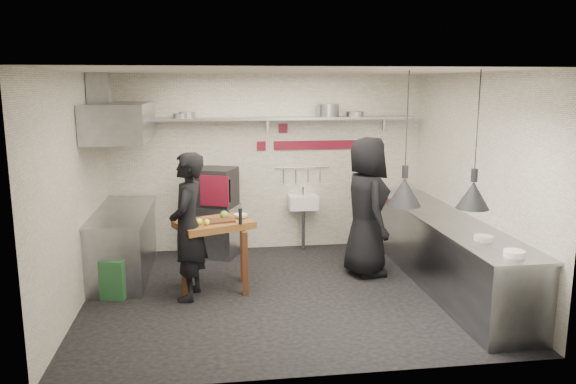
{
  "coord_description": "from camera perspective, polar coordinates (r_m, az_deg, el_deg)",
  "views": [
    {
      "loc": [
        -0.9,
        -6.78,
        2.66
      ],
      "look_at": [
        0.08,
        0.3,
        1.27
      ],
      "focal_mm": 35.0,
      "sensor_mm": 36.0,
      "label": 1
    }
  ],
  "objects": [
    {
      "name": "hand_sink",
      "position": [
        9.02,
        1.54,
        -1.03
      ],
      "size": [
        0.46,
        0.34,
        0.22
      ],
      "primitive_type": "cube",
      "color": "white",
      "rests_on": "wall_back"
    },
    {
      "name": "chef_left",
      "position": [
        7.03,
        -10.14,
        -3.49
      ],
      "size": [
        0.55,
        0.74,
        1.84
      ],
      "primitive_type": "imported",
      "rotation": [
        0.0,
        0.0,
        -1.75
      ],
      "color": "black",
      "rests_on": "floor"
    },
    {
      "name": "cutting_board",
      "position": [
        7.23,
        -6.96,
        -2.9
      ],
      "size": [
        0.41,
        0.33,
        0.02
      ],
      "primitive_type": "cube",
      "rotation": [
        0.0,
        0.0,
        0.22
      ],
      "color": "#4E2B17",
      "rests_on": "prep_table"
    },
    {
      "name": "veg_ball",
      "position": [
        7.37,
        -6.5,
        -2.33
      ],
      "size": [
        0.15,
        0.15,
        0.11
      ],
      "primitive_type": "sphere",
      "rotation": [
        0.0,
        0.0,
        -0.42
      ],
      "color": "olive",
      "rests_on": "prep_table"
    },
    {
      "name": "pan_right",
      "position": [
        9.0,
        6.83,
        7.88
      ],
      "size": [
        0.29,
        0.29,
        0.08
      ],
      "primitive_type": "cylinder",
      "rotation": [
        0.0,
        0.0,
        0.04
      ],
      "color": "gray",
      "rests_on": "back_shelf"
    },
    {
      "name": "steel_tray",
      "position": [
        7.33,
        -9.56,
        -2.76
      ],
      "size": [
        0.19,
        0.13,
        0.03
      ],
      "primitive_type": "cube",
      "rotation": [
        0.0,
        0.0,
        0.04
      ],
      "color": "gray",
      "rests_on": "prep_table"
    },
    {
      "name": "hood_duct",
      "position": [
        7.96,
        -18.66,
        9.65
      ],
      "size": [
        0.28,
        0.28,
        0.5
      ],
      "primitive_type": "cube",
      "color": "gray",
      "rests_on": "ceiling"
    },
    {
      "name": "sink_tap",
      "position": [
        8.98,
        1.54,
        0.1
      ],
      "size": [
        0.03,
        0.03,
        0.14
      ],
      "primitive_type": "cylinder",
      "color": "gray",
      "rests_on": "hand_sink"
    },
    {
      "name": "green_bin",
      "position": [
        7.47,
        -17.12,
        -8.33
      ],
      "size": [
        0.37,
        0.37,
        0.5
      ],
      "primitive_type": "cube",
      "rotation": [
        0.0,
        0.0,
        -0.26
      ],
      "color": "#23582F",
      "rests_on": "floor"
    },
    {
      "name": "floor",
      "position": [
        7.34,
        -0.31,
        -10.25
      ],
      "size": [
        5.0,
        5.0,
        0.0
      ],
      "primitive_type": "plane",
      "color": "black",
      "rests_on": "ground"
    },
    {
      "name": "pan_mid_left",
      "position": [
        8.72,
        -10.81,
        7.63
      ],
      "size": [
        0.25,
        0.25,
        0.07
      ],
      "primitive_type": "cylinder",
      "rotation": [
        0.0,
        0.0,
        -0.02
      ],
      "color": "gray",
      "rests_on": "back_shelf"
    },
    {
      "name": "wall_left",
      "position": [
        7.08,
        -20.82,
        0.02
      ],
      "size": [
        0.04,
        4.2,
        2.8
      ],
      "primitive_type": "cube",
      "color": "silver",
      "rests_on": "floor"
    },
    {
      "name": "oven_stand",
      "position": [
        8.83,
        -7.19,
        -3.91
      ],
      "size": [
        0.78,
        0.75,
        0.8
      ],
      "primitive_type": "cube",
      "rotation": [
        0.0,
        0.0,
        -0.4
      ],
      "color": "gray",
      "rests_on": "floor"
    },
    {
      "name": "utensil_rail",
      "position": [
        9.06,
        1.41,
        2.5
      ],
      "size": [
        0.9,
        0.02,
        0.02
      ],
      "primitive_type": "cylinder",
      "rotation": [
        0.0,
        1.57,
        0.0
      ],
      "color": "gray",
      "rests_on": "wall_back"
    },
    {
      "name": "shelf_bracket_right",
      "position": [
        9.3,
        9.71,
        6.91
      ],
      "size": [
        0.04,
        0.06,
        0.24
      ],
      "primitive_type": "cube",
      "color": "gray",
      "rests_on": "wall_back"
    },
    {
      "name": "pan_far_left",
      "position": [
        8.72,
        -10.22,
        7.71
      ],
      "size": [
        0.29,
        0.29,
        0.09
      ],
      "primitive_type": "cylinder",
      "rotation": [
        0.0,
        0.0,
        -0.19
      ],
      "color": "gray",
      "rests_on": "back_shelf"
    },
    {
      "name": "red_band_horiz",
      "position": [
        9.1,
        3.89,
        4.8
      ],
      "size": [
        1.7,
        0.02,
        0.14
      ],
      "primitive_type": "cube",
      "color": "maroon",
      "rests_on": "wall_back"
    },
    {
      "name": "wall_right",
      "position": [
        7.69,
        18.49,
        1.0
      ],
      "size": [
        0.04,
        4.2,
        2.8
      ],
      "primitive_type": "cube",
      "color": "silver",
      "rests_on": "floor"
    },
    {
      "name": "chef_right",
      "position": [
        7.87,
        7.96,
        -1.48
      ],
      "size": [
        0.69,
        0.99,
        1.94
      ],
      "primitive_type": "imported",
      "rotation": [
        0.0,
        0.0,
        1.64
      ],
      "color": "black",
      "rests_on": "floor"
    },
    {
      "name": "counter_left_top",
      "position": [
        8.12,
        -16.56,
        -1.87
      ],
      "size": [
        0.76,
        2.0,
        0.03
      ],
      "primitive_type": "cube",
      "color": "gray",
      "rests_on": "counter_left"
    },
    {
      "name": "sink_drain",
      "position": [
        9.08,
        1.56,
        -3.8
      ],
      "size": [
        0.06,
        0.06,
        0.66
      ],
      "primitive_type": "cylinder",
      "color": "gray",
      "rests_on": "floor"
    },
    {
      "name": "counter_right_top",
      "position": [
        7.64,
        15.91,
        -2.64
      ],
      "size": [
        0.76,
        3.9,
        0.03
      ],
      "primitive_type": "cube",
      "color": "gray",
      "rests_on": "counter_right"
    },
    {
      "name": "red_band_vert",
      "position": [
        9.31,
        7.48,
        1.89
      ],
      "size": [
        0.14,
        0.02,
        1.1
      ],
      "primitive_type": "cube",
      "color": "maroon",
      "rests_on": "wall_back"
    },
    {
      "name": "oven_door",
      "position": [
        8.39,
        -7.49,
        0.12
      ],
      "size": [
        0.42,
        0.2,
        0.46
      ],
      "primitive_type": "cube",
      "rotation": [
        0.0,
        0.0,
        -0.4
      ],
      "color": "maroon",
      "rests_on": "combi_oven"
    },
    {
      "name": "counter_right",
      "position": [
        7.76,
        15.72,
        -5.98
      ],
      "size": [
        0.7,
        3.8,
        0.9
      ],
      "primitive_type": "cube",
      "color": "gray",
      "rests_on": "floor"
    },
    {
      "name": "heat_lamp_near",
      "position": [
        6.38,
        11.94,
        5.24
      ],
      "size": [
        0.48,
        0.48,
        1.51
      ],
      "primitive_type": null,
      "rotation": [
        0.0,
        0.0,
        0.29
      ],
      "color": "black",
      "rests_on": "ceiling"
    },
    {
      "name": "pepper_mill",
      "position": [
        7.06,
        -4.87,
        -2.47
      ],
      "size": [
        0.05,
        0.05,
        0.2
      ],
      "primitive_type": "cylinder",
      "rotation": [
        0.0,
        0.0,
        0.18
      ],
      "color": "black",
      "rests_on": "prep_table"
    },
    {
      "name": "lemon_b",
      "position": [
        7.07,
        -8.26,
        -3.05
      ],
      "size": [
        0.1,
        0.1,
        0.07
      ],
      "primitive_type": "sphere",
      "rotation": [
        0.0,
        0.0,
        0.41
      ],
      "color": "#F5FF2B",
      "rests_on": "prep_table"
    },
    {
      "name": "counter_left",
      "position": [
        8.23,
        -16.39,
        -5.03
      ],
      "size": [
        0.7,
        1.9,
        0.9
      ],
      "primitive_type": "cube",
      "color": "gray",
      "rests_on": "floor"
    },
    {
      "name": "combi_oven",
      "position": [
        8.7,
        -7.37,
        0.52
      ],
      "size": [
        0.75,
        0.72,
        0.58
      ],
      "primitive_type": "cube",
      "rotation": [
        0.0,
        0.0,
        -0.4
      ],
      "color": "black",
      "rests_on": "oven_stand"
    },
    {
      "name": "stock_pot",
      "position": [
        8.9,
        4.09,
        8.28
      ],
      "size": [
        0.42,
        0.42,
        0.2
      ],
      "primitive_type": "cylinder",
      "rotation": [
        0.0,
        0.0,
        0.26
      ],
      "color": "gray",
      "rests_on": "back_shelf"
    },
    {
      "name": "lemon_a",
      "position": [
        7.1,
        -9.06,
        -2.99
      ],
      "size": [
        0.09,
        0.09,
        0.09
      ],
      "primitive_type": "sphere",
      "rotation": [
        0.0,
        0.0,
        0.09
      ],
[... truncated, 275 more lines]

